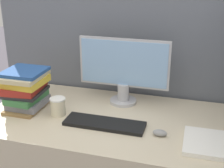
{
  "coord_description": "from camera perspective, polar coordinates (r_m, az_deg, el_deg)",
  "views": [
    {
      "loc": [
        0.49,
        -1.18,
        1.61
      ],
      "look_at": [
        0.02,
        0.43,
        0.96
      ],
      "focal_mm": 50.0,
      "sensor_mm": 36.0,
      "label": 1
    }
  ],
  "objects": [
    {
      "name": "mouse",
      "position": [
        1.67,
        8.73,
        -8.82
      ],
      "size": [
        0.08,
        0.05,
        0.03
      ],
      "color": "gray",
      "rests_on": "desk"
    },
    {
      "name": "keyboard",
      "position": [
        1.76,
        -1.38,
        -7.25
      ],
      "size": [
        0.45,
        0.14,
        0.02
      ],
      "color": "black",
      "rests_on": "desk"
    },
    {
      "name": "paper_pile",
      "position": [
        1.65,
        16.88,
        -10.27
      ],
      "size": [
        0.23,
        0.26,
        0.02
      ],
      "color": "white",
      "rests_on": "desk"
    },
    {
      "name": "monitor",
      "position": [
        1.95,
        2.13,
        2.46
      ],
      "size": [
        0.57,
        0.17,
        0.42
      ],
      "color": "#B7B7BC",
      "rests_on": "desk"
    },
    {
      "name": "cubicle_panel_rear",
      "position": [
        2.19,
        2.33,
        1.09
      ],
      "size": [
        1.84,
        0.04,
        1.71
      ],
      "color": "slate",
      "rests_on": "ground_plane"
    },
    {
      "name": "coffee_cup",
      "position": [
        1.88,
        -9.85,
        -4.08
      ],
      "size": [
        0.09,
        0.09,
        0.11
      ],
      "color": "beige",
      "rests_on": "desk"
    },
    {
      "name": "book_stack",
      "position": [
        1.99,
        -15.46,
        -0.83
      ],
      "size": [
        0.24,
        0.29,
        0.25
      ],
      "color": "olive",
      "rests_on": "desk"
    }
  ]
}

